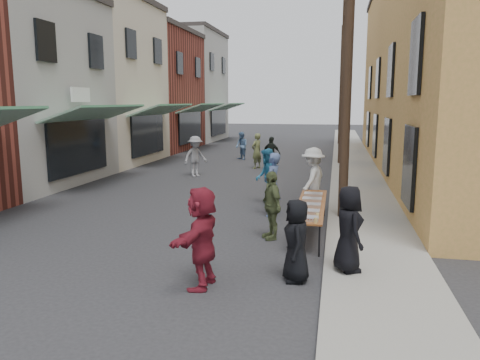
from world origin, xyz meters
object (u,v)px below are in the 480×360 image
at_px(serving_table, 311,206).
at_px(catering_tray_sausage, 307,218).
at_px(utility_pole_near, 348,58).
at_px(guest_front_c, 267,177).
at_px(utility_pole_mid, 343,79).
at_px(utility_pole_far, 341,86).
at_px(guest_front_a, 296,241).
at_px(server, 348,229).

distance_m(serving_table, catering_tray_sausage, 1.65).
bearing_deg(utility_pole_near, guest_front_c, 149.18).
relative_size(utility_pole_near, guest_front_c, 4.86).
height_order(utility_pole_mid, guest_front_c, utility_pole_mid).
bearing_deg(utility_pole_far, serving_table, -91.82).
distance_m(utility_pole_near, utility_pole_mid, 12.00).
distance_m(utility_pole_mid, serving_table, 14.09).
distance_m(utility_pole_far, guest_front_a, 29.17).
bearing_deg(utility_pole_far, guest_front_a, -91.78).
relative_size(serving_table, server, 2.40).
xyz_separation_m(utility_pole_far, server, (0.05, -28.44, -3.57)).
height_order(utility_pole_far, serving_table, utility_pole_far).
relative_size(utility_pole_mid, utility_pole_far, 1.00).
relative_size(utility_pole_mid, catering_tray_sausage, 18.00).
height_order(serving_table, server, server).
height_order(utility_pole_near, utility_pole_far, same).
relative_size(utility_pole_far, server, 5.40).
bearing_deg(utility_pole_near, serving_table, -117.73).
bearing_deg(catering_tray_sausage, guest_front_c, 108.97).
bearing_deg(serving_table, catering_tray_sausage, -90.00).
distance_m(utility_pole_near, serving_table, 4.17).
relative_size(guest_front_a, guest_front_c, 0.85).
xyz_separation_m(utility_pole_near, serving_table, (-0.81, -1.54, -3.79)).
xyz_separation_m(serving_table, catering_tray_sausage, (-0.00, -1.65, 0.08)).
distance_m(utility_pole_far, server, 28.66).
bearing_deg(serving_table, utility_pole_far, 88.18).
bearing_deg(guest_front_a, utility_pole_mid, 165.19).
xyz_separation_m(utility_pole_near, guest_front_c, (-2.40, 1.43, -3.57)).
height_order(guest_front_c, server, guest_front_c).
bearing_deg(utility_pole_far, utility_pole_near, -90.00).
distance_m(guest_front_a, guest_front_c, 6.53).
xyz_separation_m(serving_table, guest_front_c, (-1.59, 2.98, 0.21)).
bearing_deg(guest_front_c, utility_pole_far, 162.75).
bearing_deg(catering_tray_sausage, utility_pole_mid, 86.94).
bearing_deg(server, utility_pole_near, -21.56).
xyz_separation_m(utility_pole_near, guest_front_a, (-0.90, -4.92, -3.72)).
bearing_deg(server, serving_table, -5.61).
relative_size(utility_pole_far, catering_tray_sausage, 18.00).
distance_m(utility_pole_far, catering_tray_sausage, 27.46).
distance_m(serving_table, guest_front_a, 3.37).
distance_m(utility_pole_mid, server, 16.82).
relative_size(guest_front_c, server, 1.11).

